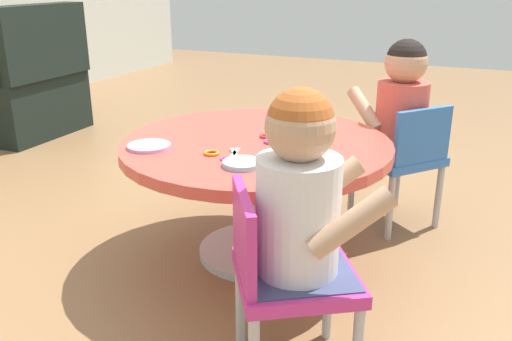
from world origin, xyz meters
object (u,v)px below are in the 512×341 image
armchair_dark (19,88)px  rolling_pin (296,141)px  craft_table (256,166)px  child_chair_left (283,275)px  seated_child_right (401,103)px  seated_child_left (301,192)px  child_chair_right (403,158)px  craft_scissors (233,156)px

armchair_dark → rolling_pin: size_ratio=4.17×
craft_table → rolling_pin: 0.20m
child_chair_left → seated_child_right: (1.11, -0.08, 0.23)m
armchair_dark → rolling_pin: armchair_dark is taller
rolling_pin → child_chair_left: bearing=-162.2°
seated_child_left → child_chair_right: bearing=-4.1°
armchair_dark → rolling_pin: bearing=-111.9°
seated_child_right → craft_scissors: size_ratio=3.58×
seated_child_right → armchair_dark: armchair_dark is taller
craft_table → armchair_dark: size_ratio=1.16×
seated_child_left → armchair_dark: size_ratio=0.60×
seated_child_right → craft_scissors: bearing=150.8°
child_chair_left → rolling_pin: 0.61m
child_chair_right → armchair_dark: size_ratio=0.63×
craft_table → armchair_dark: bearing=67.2°
seated_child_right → child_chair_right: bearing=-129.0°
seated_child_right → armchair_dark: 2.60m
seated_child_left → rolling_pin: size_ratio=2.50×
seated_child_left → rolling_pin: (0.53, 0.21, -0.05)m
seated_child_right → armchair_dark: bearing=81.7°
seated_child_left → craft_scissors: (0.35, 0.36, -0.07)m
child_chair_left → rolling_pin: size_ratio=2.63×
craft_table → seated_child_right: seated_child_right is taller
child_chair_left → seated_child_right: bearing=-4.1°
child_chair_left → armchair_dark: 2.89m
craft_scissors → child_chair_left: bearing=-138.7°
craft_table → rolling_pin: size_ratio=4.82×
seated_child_right → craft_table: bearing=141.5°
child_chair_left → rolling_pin: bearing=17.8°
child_chair_right → craft_scissors: bearing=148.0°
armchair_dark → craft_scissors: armchair_dark is taller
craft_table → craft_scissors: size_ratio=6.90×
craft_table → seated_child_right: 0.69m
seated_child_right → craft_scissors: (-0.73, 0.41, -0.07)m
child_chair_left → child_chair_right: (1.08, -0.11, 0.00)m
child_chair_left → seated_child_right: size_ratio=1.05×
craft_table → child_chair_right: 0.67m
armchair_dark → rolling_pin: 2.50m
armchair_dark → seated_child_right: bearing=-98.3°
child_chair_left → rolling_pin: child_chair_left is taller
seated_child_left → seated_child_right: (1.08, -0.05, 0.00)m
child_chair_left → child_chair_right: size_ratio=1.00×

